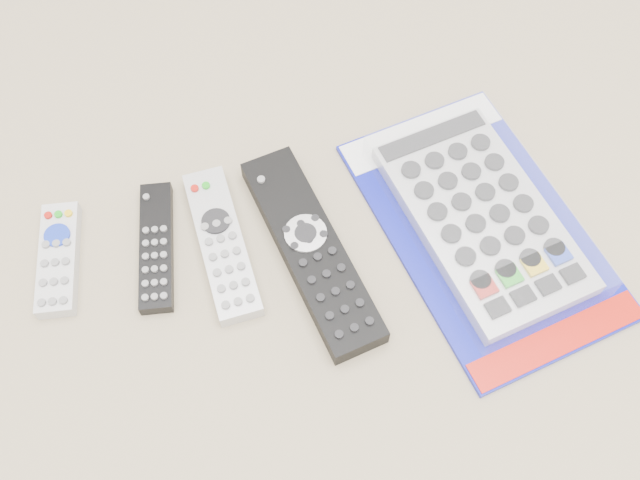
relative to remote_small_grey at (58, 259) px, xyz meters
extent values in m
plane|color=#9C8F6E|center=(0.24, -0.06, -0.01)|extent=(5.00, 5.00, 0.00)
cube|color=#B7B7B9|center=(0.00, 0.00, 0.00)|extent=(0.06, 0.14, 0.02)
cylinder|color=#1830B5|center=(0.00, 0.02, 0.01)|extent=(0.03, 0.03, 0.00)
cube|color=black|center=(0.10, -0.01, 0.00)|extent=(0.06, 0.16, 0.02)
cube|color=#B6B6BB|center=(0.17, -0.03, 0.00)|extent=(0.05, 0.19, 0.02)
cylinder|color=black|center=(0.17, 0.00, 0.01)|extent=(0.03, 0.03, 0.00)
cube|color=black|center=(0.26, -0.06, 0.00)|extent=(0.10, 0.26, 0.02)
cylinder|color=#BDBCC1|center=(0.26, -0.05, 0.02)|extent=(0.05, 0.05, 0.00)
cube|color=#0E149E|center=(0.45, -0.08, -0.01)|extent=(0.25, 0.36, 0.01)
cube|color=white|center=(0.43, 0.06, 0.00)|extent=(0.20, 0.08, 0.00)
cube|color=red|center=(0.48, -0.22, 0.00)|extent=(0.20, 0.06, 0.00)
cube|color=#B6B6BB|center=(0.45, -0.07, 0.01)|extent=(0.18, 0.28, 0.02)
cube|color=white|center=(0.45, -0.07, 0.02)|extent=(0.20, 0.29, 0.04)
camera|label=1|loc=(0.18, -0.41, 0.68)|focal=40.00mm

